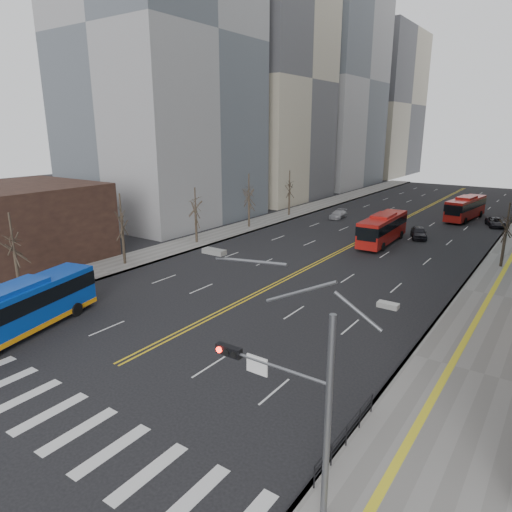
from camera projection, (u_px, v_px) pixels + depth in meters
ground at (36, 405)px, 23.22m from camera, size 220.00×220.00×0.00m
sidewalk_left at (262, 222)px, 67.83m from camera, size 5.00×130.00×0.15m
crosswalk at (36, 405)px, 23.22m from camera, size 26.70×4.00×0.01m
centerline at (393, 224)px, 66.70m from camera, size 0.55×100.00×0.01m
office_towers at (436, 59)px, 70.81m from camera, size 83.00×134.00×58.00m
storefront at (0, 227)px, 45.86m from camera, size 14.00×18.00×8.00m
signal_mast at (291, 388)px, 15.93m from camera, size 5.37×0.37×9.39m
pedestrian_railing at (347, 432)px, 19.90m from camera, size 0.06×6.06×1.02m
street_trees at (278, 205)px, 53.15m from camera, size 35.20×47.20×7.60m
blue_bus at (17, 309)px, 30.63m from camera, size 5.63×12.69×3.61m
red_bus_near at (383, 227)px, 55.23m from camera, size 3.15×11.49×3.61m
red_bus_far at (466, 207)px, 69.52m from camera, size 3.95×11.51×3.58m
car_white at (54, 293)px, 36.92m from camera, size 2.73×4.39×1.37m
car_dark_mid at (419, 233)px, 58.04m from camera, size 3.23×4.73×1.50m
car_silver at (338, 214)px, 70.83m from camera, size 2.23×4.51×1.26m
car_dark_far at (496, 222)px, 64.90m from camera, size 3.53×4.98×1.26m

